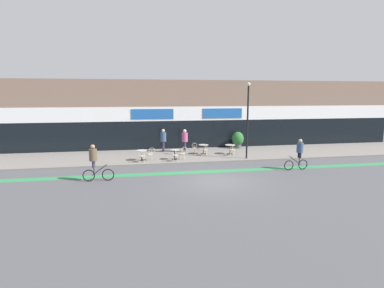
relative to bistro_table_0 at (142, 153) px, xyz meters
The scene contains 21 objects.
ground_plane 6.95m from the bistro_table_0, 54.39° to the right, with size 120.00×120.00×0.00m, color #4C4C51.
sidewalk_slab 4.38m from the bistro_table_0, 21.97° to the left, with size 40.00×5.50×0.12m, color slate.
storefront_facade 7.86m from the bistro_table_0, 57.58° to the left, with size 40.00×4.06×5.96m.
bike_lane_stripe 5.31m from the bistro_table_0, 40.21° to the right, with size 36.00×0.70×0.01m, color #2D844C.
bistro_table_0 is the anchor object (origin of this frame).
bistro_table_1 2.32m from the bistro_table_0, ahead, with size 0.63×0.63×0.72m.
bistro_table_2 5.05m from the bistro_table_0, 18.01° to the left, with size 0.76×0.76×0.74m.
bistro_table_3 6.95m from the bistro_table_0, ahead, with size 0.79×0.79×0.73m.
cafe_chair_0_near 0.63m from the bistro_table_0, 90.21° to the right, with size 0.41×0.58×0.90m.
cafe_chair_0_side 0.63m from the bistro_table_0, ahead, with size 0.58×0.41×0.90m.
cafe_chair_1_near 2.43m from the bistro_table_0, 17.62° to the right, with size 0.44×0.59×0.90m.
cafe_chair_1_side 2.95m from the bistro_table_0, ahead, with size 0.58×0.41×0.90m.
cafe_chair_2_near 4.89m from the bistro_table_0, 11.01° to the left, with size 0.42×0.58×0.90m.
cafe_chair_2_side 4.46m from the bistro_table_0, 20.49° to the left, with size 0.58×0.41×0.90m.
cafe_chair_3_near 6.86m from the bistro_table_0, ahead, with size 0.45×0.60×0.90m.
planter_pot 9.08m from the bistro_table_0, 23.95° to the left, with size 1.02×1.02×1.42m.
lamp_post 8.01m from the bistro_table_0, ahead, with size 0.26×0.26×5.45m.
cyclist_0 10.54m from the bistro_table_0, 21.78° to the right, with size 1.64×0.49×1.97m.
cyclist_1 5.07m from the bistro_table_0, 120.66° to the right, with size 1.69×0.48×2.05m.
pedestrian_near_end 4.39m from the bistro_table_0, 37.14° to the left, with size 0.50×0.50×1.85m.
pedestrian_far_end 3.61m from the bistro_table_0, 60.15° to the left, with size 0.49×0.49×1.85m.
Camera 1 is at (-4.11, -15.37, 4.71)m, focal length 28.00 mm.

